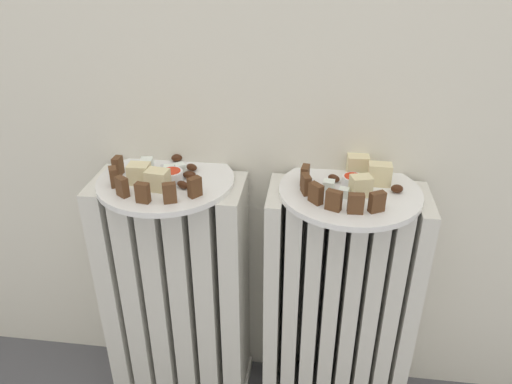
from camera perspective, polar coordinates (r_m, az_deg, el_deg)
name	(u,v)px	position (r m, az deg, el deg)	size (l,w,h in m)	color
radiator_left	(177,295)	(1.25, -9.09, -11.67)	(0.35, 0.16, 0.61)	silver
radiator_right	(338,309)	(1.21, 9.42, -13.17)	(0.35, 0.16, 0.61)	silver
plate_left	(166,181)	(1.08, -10.35, 1.28)	(0.29, 0.29, 0.01)	white
plate_right	(350,192)	(1.03, 10.78, 0.03)	(0.29, 0.29, 0.01)	white
dark_cake_slice_left_0	(118,166)	(1.11, -15.67, 2.92)	(0.03, 0.02, 0.04)	#56351E
dark_cake_slice_left_1	(114,177)	(1.06, -16.14, 1.70)	(0.03, 0.02, 0.04)	#56351E
dark_cake_slice_left_2	(122,187)	(1.01, -15.21, 0.58)	(0.03, 0.02, 0.04)	#56351E
dark_cake_slice_left_3	(143,193)	(0.98, -12.97, -0.10)	(0.03, 0.02, 0.04)	#56351E
dark_cake_slice_left_4	(170,193)	(0.97, -9.96, -0.11)	(0.03, 0.02, 0.04)	#56351E
dark_cake_slice_left_5	(195,187)	(0.99, -7.10, 0.58)	(0.03, 0.02, 0.04)	#56351E
marble_cake_slice_left_0	(158,180)	(1.02, -11.29, 1.38)	(0.04, 0.03, 0.04)	beige
marble_cake_slice_left_1	(139,173)	(1.06, -13.34, 2.10)	(0.04, 0.04, 0.04)	beige
turkish_delight_left_0	(147,164)	(1.12, -12.50, 3.18)	(0.03, 0.03, 0.03)	white
turkish_delight_left_1	(169,171)	(1.08, -10.01, 2.43)	(0.02, 0.02, 0.02)	white
turkish_delight_left_2	(180,169)	(1.09, -8.80, 2.69)	(0.02, 0.02, 0.02)	white
medjool_date_left_0	(177,158)	(1.15, -9.14, 3.92)	(0.03, 0.02, 0.02)	#3D1E0F
medjool_date_left_1	(189,175)	(1.06, -7.71, 1.97)	(0.03, 0.02, 0.02)	#3D1E0F
medjool_date_left_2	(183,185)	(1.02, -8.46, 0.83)	(0.03, 0.01, 0.02)	#3D1E0F
medjool_date_left_3	(192,167)	(1.10, -7.45, 2.85)	(0.03, 0.02, 0.02)	#3D1E0F
jam_bowl_left	(172,175)	(1.05, -9.72, 1.90)	(0.05, 0.05, 0.03)	white
dark_cake_slice_right_0	(305,175)	(1.03, 5.68, 1.96)	(0.03, 0.01, 0.04)	#56351E
dark_cake_slice_right_1	(306,184)	(0.99, 5.79, 0.90)	(0.03, 0.01, 0.04)	#56351E
dark_cake_slice_right_2	(316,193)	(0.96, 6.93, -0.16)	(0.03, 0.01, 0.04)	#56351E
dark_cake_slice_right_3	(334,200)	(0.94, 8.97, -0.96)	(0.03, 0.01, 0.04)	#56351E
dark_cake_slice_right_4	(356,204)	(0.94, 11.46, -1.32)	(0.03, 0.01, 0.04)	#56351E
dark_cake_slice_right_5	(377,202)	(0.95, 13.81, -1.12)	(0.03, 0.01, 0.04)	#56351E
marble_cake_slice_right_0	(361,186)	(1.00, 12.01, 0.70)	(0.04, 0.03, 0.04)	beige
marble_cake_slice_right_1	(380,174)	(1.05, 14.09, 2.01)	(0.05, 0.03, 0.05)	beige
marble_cake_slice_right_2	(358,165)	(1.09, 11.68, 3.11)	(0.05, 0.03, 0.04)	beige
turkish_delight_right_0	(329,186)	(1.01, 8.40, 0.73)	(0.02, 0.02, 0.02)	white
turkish_delight_right_1	(357,200)	(0.97, 11.56, -0.89)	(0.02, 0.02, 0.02)	white
turkish_delight_right_2	(344,193)	(1.00, 10.11, -0.07)	(0.02, 0.02, 0.02)	white
medjool_date_right_0	(397,189)	(1.04, 15.99, 0.37)	(0.02, 0.02, 0.02)	#3D1E0F
medjool_date_right_1	(334,178)	(1.05, 8.99, 1.58)	(0.03, 0.01, 0.02)	#3D1E0F
jam_bowl_right	(353,180)	(1.05, 11.14, 1.38)	(0.05, 0.05, 0.02)	white
fork	(166,173)	(1.10, -10.42, 2.22)	(0.05, 0.10, 0.00)	silver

